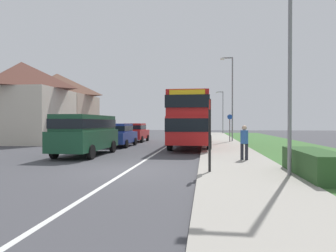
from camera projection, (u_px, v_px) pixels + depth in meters
ground_plane at (128, 171)px, 11.04m from camera, size 120.00×120.00×0.00m
lane_marking_centre at (160, 151)px, 18.97m from camera, size 0.14×60.00×0.01m
pavement_near_side at (230, 154)px, 16.47m from camera, size 3.20×68.00×0.12m
grass_verge_seaward at (311, 155)px, 15.93m from camera, size 6.00×68.00×0.08m
roadside_hedge at (315, 165)px, 9.41m from camera, size 1.10×3.55×0.90m
double_decker_bus at (191, 118)px, 21.72m from camera, size 2.80×10.45×3.70m
parked_van_dark_green at (86, 132)px, 16.19m from camera, size 2.11×5.46×2.19m
parked_car_blue at (119, 134)px, 22.11m from camera, size 1.88×4.29×1.72m
parked_car_red at (135, 132)px, 27.73m from camera, size 1.95×4.31×1.72m
pedestrian_at_stop at (244, 141)px, 13.29m from camera, size 0.34×0.34×1.67m
bus_stop_sign at (210, 130)px, 10.10m from camera, size 0.09×0.52×2.60m
cycle_route_sign at (230, 127)px, 26.09m from camera, size 0.44×0.08×2.52m
street_lamp_near at (287, 34)px, 9.42m from camera, size 1.14×0.20×8.10m
street_lamp_mid at (231, 94)px, 26.93m from camera, size 1.14×0.20×7.73m
street_lamp_far at (222, 109)px, 45.92m from camera, size 1.14×0.20×6.60m
house_terrace_far_side at (41, 105)px, 28.81m from camera, size 7.28×12.26×7.07m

